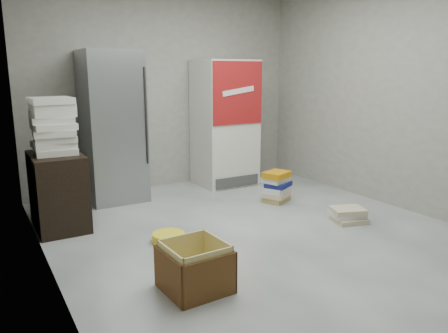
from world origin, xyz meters
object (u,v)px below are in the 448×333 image
Objects in this scene: steel_fridge at (113,127)px; coke_cooler at (225,123)px; phonebook_stack_main at (277,187)px; wood_shelf at (58,191)px; cardboard_box at (195,270)px.

steel_fridge reaches higher than coke_cooler.
steel_fridge is at bearing 126.85° from phonebook_stack_main.
phonebook_stack_main is (2.57, -0.44, -0.20)m from wood_shelf.
phonebook_stack_main is 0.87× the size of cardboard_box.
wood_shelf is (-2.48, -0.72, -0.50)m from coke_cooler.
steel_fridge is 4.46× the size of phonebook_stack_main.
coke_cooler is 3.36m from cardboard_box.
phonebook_stack_main reaches higher than cardboard_box.
steel_fridge is 2.37× the size of wood_shelf.
phonebook_stack_main is at bearing -9.67° from wood_shelf.
coke_cooler is 3.67× the size of cardboard_box.
phonebook_stack_main is at bearing 35.47° from cardboard_box.
phonebook_stack_main is 2.47m from cardboard_box.
steel_fridge is 1.23m from wood_shelf.
wood_shelf is 2.61m from phonebook_stack_main.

